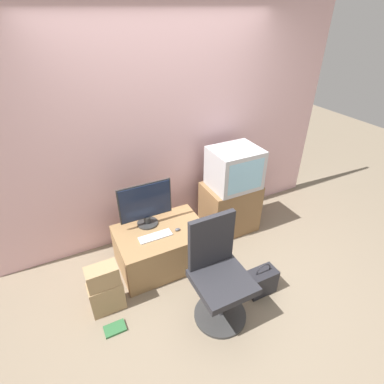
% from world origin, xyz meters
% --- Properties ---
extents(ground_plane, '(12.00, 12.00, 0.00)m').
position_xyz_m(ground_plane, '(0.00, 0.00, 0.00)').
color(ground_plane, '#7F705B').
extents(wall_back, '(4.40, 0.05, 2.60)m').
position_xyz_m(wall_back, '(0.00, 1.32, 1.30)').
color(wall_back, beige).
rests_on(wall_back, ground_plane).
extents(desk, '(0.95, 0.65, 0.45)m').
position_xyz_m(desk, '(-0.33, 0.73, 0.23)').
color(desk, '#937047').
rests_on(desk, ground_plane).
extents(side_stand, '(0.65, 0.48, 0.64)m').
position_xyz_m(side_stand, '(0.68, 0.93, 0.32)').
color(side_stand, olive).
rests_on(side_stand, ground_plane).
extents(main_monitor, '(0.58, 0.23, 0.50)m').
position_xyz_m(main_monitor, '(-0.42, 0.90, 0.71)').
color(main_monitor, '#2D2D2D').
rests_on(main_monitor, desk).
extents(keyboard, '(0.35, 0.11, 0.01)m').
position_xyz_m(keyboard, '(-0.42, 0.66, 0.46)').
color(keyboard, silver).
rests_on(keyboard, desk).
extents(mouse, '(0.06, 0.04, 0.03)m').
position_xyz_m(mouse, '(-0.17, 0.65, 0.47)').
color(mouse, '#4C4C51').
rests_on(mouse, desk).
extents(crt_tv, '(0.56, 0.47, 0.48)m').
position_xyz_m(crt_tv, '(0.69, 0.91, 0.88)').
color(crt_tv, '#B7B7BC').
rests_on(crt_tv, side_stand).
extents(office_chair, '(0.49, 0.49, 1.03)m').
position_xyz_m(office_chair, '(-0.11, -0.10, 0.46)').
color(office_chair, '#333333').
rests_on(office_chair, ground_plane).
extents(cardboard_box_lower, '(0.31, 0.18, 0.33)m').
position_xyz_m(cardboard_box_lower, '(-1.03, 0.39, 0.16)').
color(cardboard_box_lower, '#A3845B').
rests_on(cardboard_box_lower, ground_plane).
extents(cardboard_box_upper, '(0.29, 0.17, 0.20)m').
position_xyz_m(cardboard_box_upper, '(-1.03, 0.39, 0.43)').
color(cardboard_box_upper, '#A3845B').
rests_on(cardboard_box_upper, cardboard_box_lower).
extents(handbag, '(0.29, 0.17, 0.37)m').
position_xyz_m(handbag, '(0.41, -0.11, 0.14)').
color(handbag, '#232328').
rests_on(handbag, ground_plane).
extents(book, '(0.19, 0.13, 0.02)m').
position_xyz_m(book, '(-1.04, 0.13, 0.01)').
color(book, '#2D6638').
rests_on(book, ground_plane).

